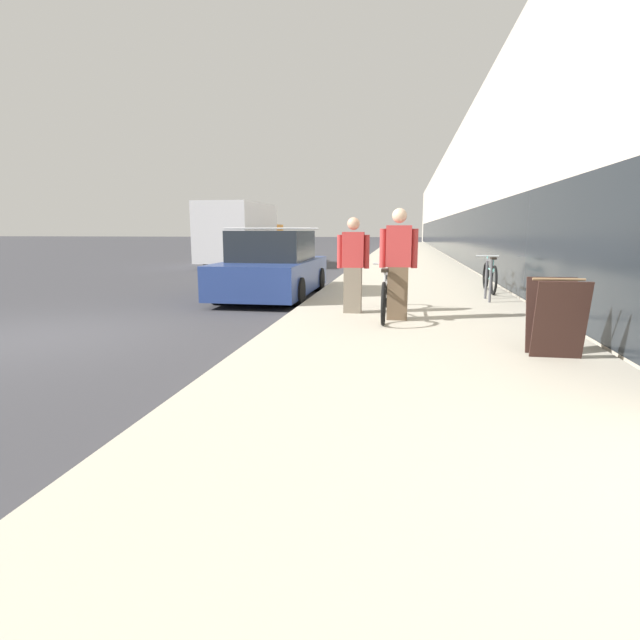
{
  "coord_description": "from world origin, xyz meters",
  "views": [
    {
      "loc": [
        5.24,
        -6.39,
        1.56
      ],
      "look_at": [
        2.31,
        11.37,
        -1.69
      ],
      "focal_mm": 28.0,
      "sensor_mm": 36.0,
      "label": 1
    }
  ],
  "objects_px": {
    "person_bystander": "(353,265)",
    "sandwich_board_sign": "(556,317)",
    "tandem_bicycle": "(386,294)",
    "moving_truck": "(242,234)",
    "bike_rack_hoop": "(489,276)",
    "parked_sedan_curbside": "(273,268)",
    "person_rider": "(398,264)",
    "cruiser_bike_nearest": "(490,277)"
  },
  "relations": [
    {
      "from": "person_bystander",
      "to": "sandwich_board_sign",
      "type": "xyz_separation_m",
      "value": [
        2.59,
        -2.68,
        -0.38
      ]
    },
    {
      "from": "tandem_bicycle",
      "to": "moving_truck",
      "type": "distance_m",
      "value": 15.04
    },
    {
      "from": "tandem_bicycle",
      "to": "sandwich_board_sign",
      "type": "xyz_separation_m",
      "value": [
        2.01,
        -2.43,
        0.09
      ]
    },
    {
      "from": "bike_rack_hoop",
      "to": "moving_truck",
      "type": "bearing_deg",
      "value": 128.49
    },
    {
      "from": "parked_sedan_curbside",
      "to": "person_rider",
      "type": "bearing_deg",
      "value": -48.15
    },
    {
      "from": "tandem_bicycle",
      "to": "moving_truck",
      "type": "xyz_separation_m",
      "value": [
        -6.85,
        13.36,
        0.88
      ]
    },
    {
      "from": "cruiser_bike_nearest",
      "to": "moving_truck",
      "type": "height_order",
      "value": "moving_truck"
    },
    {
      "from": "sandwich_board_sign",
      "to": "parked_sedan_curbside",
      "type": "height_order",
      "value": "parked_sedan_curbside"
    },
    {
      "from": "bike_rack_hoop",
      "to": "sandwich_board_sign",
      "type": "distance_m",
      "value": 4.65
    },
    {
      "from": "person_rider",
      "to": "cruiser_bike_nearest",
      "type": "height_order",
      "value": "person_rider"
    },
    {
      "from": "person_bystander",
      "to": "moving_truck",
      "type": "xyz_separation_m",
      "value": [
        -6.27,
        13.11,
        0.41
      ]
    },
    {
      "from": "sandwich_board_sign",
      "to": "moving_truck",
      "type": "height_order",
      "value": "moving_truck"
    },
    {
      "from": "bike_rack_hoop",
      "to": "sandwich_board_sign",
      "type": "xyz_separation_m",
      "value": [
        -0.0,
        -4.65,
        -0.06
      ]
    },
    {
      "from": "person_rider",
      "to": "cruiser_bike_nearest",
      "type": "distance_m",
      "value": 4.56
    },
    {
      "from": "parked_sedan_curbside",
      "to": "tandem_bicycle",
      "type": "bearing_deg",
      "value": -47.29
    },
    {
      "from": "person_rider",
      "to": "moving_truck",
      "type": "distance_m",
      "value": 15.39
    },
    {
      "from": "person_bystander",
      "to": "sandwich_board_sign",
      "type": "bearing_deg",
      "value": -46.02
    },
    {
      "from": "moving_truck",
      "to": "parked_sedan_curbside",
      "type": "bearing_deg",
      "value": -68.35
    },
    {
      "from": "person_bystander",
      "to": "bike_rack_hoop",
      "type": "relative_size",
      "value": 1.95
    },
    {
      "from": "tandem_bicycle",
      "to": "parked_sedan_curbside",
      "type": "xyz_separation_m",
      "value": [
        -2.72,
        2.94,
        0.2
      ]
    },
    {
      "from": "person_bystander",
      "to": "sandwich_board_sign",
      "type": "distance_m",
      "value": 3.74
    },
    {
      "from": "tandem_bicycle",
      "to": "moving_truck",
      "type": "bearing_deg",
      "value": 117.15
    },
    {
      "from": "person_rider",
      "to": "person_bystander",
      "type": "xyz_separation_m",
      "value": [
        -0.78,
        0.56,
        -0.06
      ]
    },
    {
      "from": "parked_sedan_curbside",
      "to": "moving_truck",
      "type": "height_order",
      "value": "moving_truck"
    },
    {
      "from": "person_rider",
      "to": "sandwich_board_sign",
      "type": "xyz_separation_m",
      "value": [
        1.81,
        -2.12,
        -0.44
      ]
    },
    {
      "from": "tandem_bicycle",
      "to": "person_rider",
      "type": "xyz_separation_m",
      "value": [
        0.2,
        -0.31,
        0.53
      ]
    },
    {
      "from": "bike_rack_hoop",
      "to": "parked_sedan_curbside",
      "type": "bearing_deg",
      "value": 171.24
    },
    {
      "from": "sandwich_board_sign",
      "to": "parked_sedan_curbside",
      "type": "distance_m",
      "value": 7.16
    },
    {
      "from": "bike_rack_hoop",
      "to": "sandwich_board_sign",
      "type": "relative_size",
      "value": 0.94
    },
    {
      "from": "tandem_bicycle",
      "to": "parked_sedan_curbside",
      "type": "height_order",
      "value": "parked_sedan_curbside"
    },
    {
      "from": "person_bystander",
      "to": "cruiser_bike_nearest",
      "type": "distance_m",
      "value": 4.51
    },
    {
      "from": "tandem_bicycle",
      "to": "sandwich_board_sign",
      "type": "distance_m",
      "value": 3.15
    },
    {
      "from": "sandwich_board_sign",
      "to": "moving_truck",
      "type": "distance_m",
      "value": 18.12
    },
    {
      "from": "sandwich_board_sign",
      "to": "moving_truck",
      "type": "xyz_separation_m",
      "value": [
        -8.86,
        15.79,
        0.79
      ]
    },
    {
      "from": "sandwich_board_sign",
      "to": "moving_truck",
      "type": "bearing_deg",
      "value": 119.29
    },
    {
      "from": "tandem_bicycle",
      "to": "cruiser_bike_nearest",
      "type": "relative_size",
      "value": 1.39
    },
    {
      "from": "parked_sedan_curbside",
      "to": "moving_truck",
      "type": "distance_m",
      "value": 11.23
    },
    {
      "from": "person_rider",
      "to": "parked_sedan_curbside",
      "type": "relative_size",
      "value": 0.4
    },
    {
      "from": "tandem_bicycle",
      "to": "person_bystander",
      "type": "xyz_separation_m",
      "value": [
        -0.58,
        0.25,
        0.46
      ]
    },
    {
      "from": "person_rider",
      "to": "person_bystander",
      "type": "bearing_deg",
      "value": 144.2
    },
    {
      "from": "person_rider",
      "to": "tandem_bicycle",
      "type": "bearing_deg",
      "value": 122.53
    },
    {
      "from": "person_rider",
      "to": "person_bystander",
      "type": "height_order",
      "value": "person_rider"
    }
  ]
}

